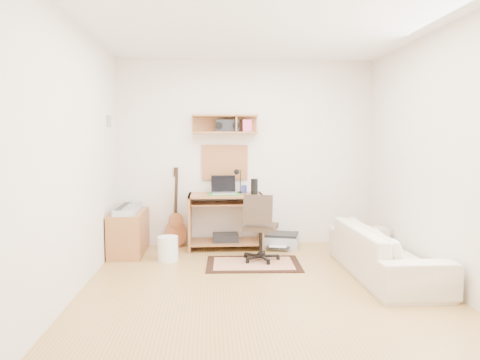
{
  "coord_description": "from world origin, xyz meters",
  "views": [
    {
      "loc": [
        -0.52,
        -4.33,
        1.47
      ],
      "look_at": [
        -0.15,
        1.05,
        1.0
      ],
      "focal_mm": 33.55,
      "sensor_mm": 36.0,
      "label": 1
    }
  ],
  "objects": [
    {
      "name": "rug",
      "position": [
        -0.0,
        0.89,
        0.01
      ],
      "size": [
        1.14,
        0.79,
        0.01
      ],
      "primitive_type": "cube",
      "rotation": [
        0.0,
        0.0,
        -0.04
      ],
      "color": "beige",
      "rests_on": "floor"
    },
    {
      "name": "back_wall",
      "position": [
        0.0,
        2.0,
        1.3
      ],
      "size": [
        3.6,
        0.01,
        2.6
      ],
      "primitive_type": "cube",
      "color": "silver",
      "rests_on": "ground"
    },
    {
      "name": "wall_shelf",
      "position": [
        -0.3,
        1.88,
        1.7
      ],
      "size": [
        0.9,
        0.25,
        0.26
      ],
      "primitive_type": "cube",
      "color": "#A26739",
      "rests_on": "back_wall"
    },
    {
      "name": "right_wall",
      "position": [
        1.8,
        0.0,
        1.3
      ],
      "size": [
        0.01,
        4.0,
        2.6
      ],
      "primitive_type": "cube",
      "color": "silver",
      "rests_on": "ground"
    },
    {
      "name": "task_chair",
      "position": [
        0.1,
        1.03,
        0.42
      ],
      "size": [
        0.54,
        0.54,
        0.85
      ],
      "primitive_type": null,
      "rotation": [
        0.0,
        0.0,
        -0.31
      ],
      "color": "#34281E",
      "rests_on": "floor"
    },
    {
      "name": "ceiling",
      "position": [
        0.0,
        0.0,
        2.6
      ],
      "size": [
        3.6,
        4.0,
        0.01
      ],
      "primitive_type": "cube",
      "color": "white",
      "rests_on": "ground"
    },
    {
      "name": "desk",
      "position": [
        -0.3,
        1.73,
        0.38
      ],
      "size": [
        1.0,
        0.55,
        0.75
      ],
      "primitive_type": null,
      "color": "#A26739",
      "rests_on": "floor"
    },
    {
      "name": "speaker",
      "position": [
        0.09,
        1.68,
        0.86
      ],
      "size": [
        0.09,
        0.09,
        0.21
      ],
      "primitive_type": "cylinder",
      "color": "black",
      "rests_on": "desk"
    },
    {
      "name": "wall_photo",
      "position": [
        -1.79,
        1.5,
        1.72
      ],
      "size": [
        0.02,
        0.2,
        0.15
      ],
      "primitive_type": "cube",
      "color": "#4C8CBF",
      "rests_on": "left_wall"
    },
    {
      "name": "laptop",
      "position": [
        -0.32,
        1.71,
        0.88
      ],
      "size": [
        0.35,
        0.35,
        0.25
      ],
      "primitive_type": null,
      "rotation": [
        0.0,
        0.0,
        0.05
      ],
      "color": "silver",
      "rests_on": "desk"
    },
    {
      "name": "cork_board",
      "position": [
        -0.3,
        1.98,
        1.17
      ],
      "size": [
        0.64,
        0.03,
        0.49
      ],
      "primitive_type": "cube",
      "color": "tan",
      "rests_on": "back_wall"
    },
    {
      "name": "cabinet",
      "position": [
        -1.58,
        1.55,
        0.28
      ],
      "size": [
        0.4,
        0.9,
        0.55
      ],
      "primitive_type": "cube",
      "color": "#A26739",
      "rests_on": "floor"
    },
    {
      "name": "floor",
      "position": [
        0.0,
        0.0,
        -0.01
      ],
      "size": [
        3.6,
        4.0,
        0.01
      ],
      "primitive_type": "cube",
      "color": "tan",
      "rests_on": "ground"
    },
    {
      "name": "boombox",
      "position": [
        -0.27,
        1.87,
        1.68
      ],
      "size": [
        0.32,
        0.14,
        0.16
      ],
      "primitive_type": "cube",
      "color": "black",
      "rests_on": "wall_shelf"
    },
    {
      "name": "music_keyboard",
      "position": [
        -1.58,
        1.55,
        0.59
      ],
      "size": [
        0.25,
        0.82,
        0.07
      ],
      "primitive_type": "cube",
      "color": "#B2B5BA",
      "rests_on": "cabinet"
    },
    {
      "name": "pencil_cup",
      "position": [
        -0.04,
        1.83,
        0.8
      ],
      "size": [
        0.08,
        0.08,
        0.11
      ],
      "primitive_type": "cylinder",
      "color": "#303891",
      "rests_on": "desk"
    },
    {
      "name": "sofa",
      "position": [
        1.38,
        0.35,
        0.36
      ],
      "size": [
        0.54,
        1.85,
        0.72
      ],
      "primitive_type": "imported",
      "rotation": [
        0.0,
        0.0,
        1.57
      ],
      "color": "beige",
      "rests_on": "floor"
    },
    {
      "name": "guitar",
      "position": [
        -0.99,
        1.86,
        0.56
      ],
      "size": [
        0.34,
        0.26,
        1.11
      ],
      "primitive_type": null,
      "rotation": [
        0.0,
        0.0,
        0.3
      ],
      "color": "#AC6035",
      "rests_on": "floor"
    },
    {
      "name": "waste_basket",
      "position": [
        -1.03,
        1.13,
        0.15
      ],
      "size": [
        0.31,
        0.31,
        0.3
      ],
      "primitive_type": "cylinder",
      "rotation": [
        0.0,
        0.0,
        0.27
      ],
      "color": "white",
      "rests_on": "floor"
    },
    {
      "name": "left_wall",
      "position": [
        -1.8,
        0.0,
        1.3
      ],
      "size": [
        0.01,
        4.0,
        2.6
      ],
      "primitive_type": "cube",
      "color": "silver",
      "rests_on": "ground"
    },
    {
      "name": "desk_lamp",
      "position": [
        -0.09,
        1.87,
        0.91
      ],
      "size": [
        0.11,
        0.11,
        0.33
      ],
      "primitive_type": null,
      "color": "black",
      "rests_on": "desk"
    },
    {
      "name": "printer",
      "position": [
        0.46,
        1.74,
        0.08
      ],
      "size": [
        0.58,
        0.5,
        0.19
      ],
      "primitive_type": "cube",
      "rotation": [
        0.0,
        0.0,
        -0.28
      ],
      "color": "#A5A8AA",
      "rests_on": "floor"
    }
  ]
}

